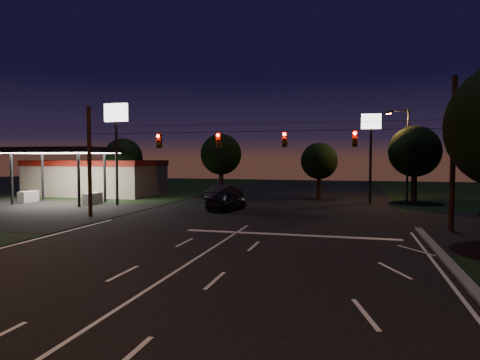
% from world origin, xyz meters
% --- Properties ---
extents(ground, '(140.00, 140.00, 0.00)m').
position_xyz_m(ground, '(0.00, 0.00, 0.00)').
color(ground, black).
rests_on(ground, ground).
extents(cross_street_left, '(20.00, 16.00, 0.02)m').
position_xyz_m(cross_street_left, '(-20.00, 16.00, 0.00)').
color(cross_street_left, black).
rests_on(cross_street_left, ground).
extents(stop_bar, '(12.00, 0.50, 0.01)m').
position_xyz_m(stop_bar, '(3.00, 11.50, 0.01)').
color(stop_bar, silver).
rests_on(stop_bar, ground).
extents(utility_pole_right, '(0.30, 0.30, 9.00)m').
position_xyz_m(utility_pole_right, '(12.00, 15.00, 0.00)').
color(utility_pole_right, black).
rests_on(utility_pole_right, ground).
extents(utility_pole_left, '(0.28, 0.28, 8.00)m').
position_xyz_m(utility_pole_left, '(-12.00, 15.00, 0.00)').
color(utility_pole_left, black).
rests_on(utility_pole_left, ground).
extents(signal_span, '(24.00, 0.40, 1.56)m').
position_xyz_m(signal_span, '(-0.00, 14.96, 5.50)').
color(signal_span, black).
rests_on(signal_span, ground).
extents(gas_station, '(14.20, 16.10, 5.25)m').
position_xyz_m(gas_station, '(-21.86, 30.39, 2.38)').
color(gas_station, gray).
rests_on(gas_station, ground).
extents(pole_sign_left_near, '(2.20, 0.30, 9.10)m').
position_xyz_m(pole_sign_left_near, '(-14.00, 22.00, 6.98)').
color(pole_sign_left_near, black).
rests_on(pole_sign_left_near, ground).
extents(pole_sign_right, '(1.80, 0.30, 8.40)m').
position_xyz_m(pole_sign_right, '(8.00, 30.00, 6.24)').
color(pole_sign_right, black).
rests_on(pole_sign_right, ground).
extents(street_light_right_far, '(2.20, 0.35, 9.00)m').
position_xyz_m(street_light_right_far, '(11.24, 32.00, 5.24)').
color(street_light_right_far, black).
rests_on(street_light_right_far, ground).
extents(tree_far_a, '(4.20, 4.20, 6.42)m').
position_xyz_m(tree_far_a, '(-17.98, 30.12, 4.26)').
color(tree_far_a, black).
rests_on(tree_far_a, ground).
extents(tree_far_b, '(4.60, 4.60, 6.98)m').
position_xyz_m(tree_far_b, '(-7.98, 34.13, 4.61)').
color(tree_far_b, black).
rests_on(tree_far_b, ground).
extents(tree_far_c, '(3.80, 3.80, 5.86)m').
position_xyz_m(tree_far_c, '(3.02, 33.10, 3.90)').
color(tree_far_c, black).
rests_on(tree_far_c, ground).
extents(tree_far_d, '(4.80, 4.80, 7.30)m').
position_xyz_m(tree_far_d, '(12.02, 31.13, 4.83)').
color(tree_far_d, black).
rests_on(tree_far_d, ground).
extents(car_oncoming_a, '(2.60, 4.89, 1.59)m').
position_xyz_m(car_oncoming_a, '(-3.55, 21.25, 0.79)').
color(car_oncoming_a, black).
rests_on(car_oncoming_a, ground).
extents(car_oncoming_b, '(2.80, 5.07, 1.58)m').
position_xyz_m(car_oncoming_b, '(-6.01, 28.78, 0.79)').
color(car_oncoming_b, black).
rests_on(car_oncoming_b, ground).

